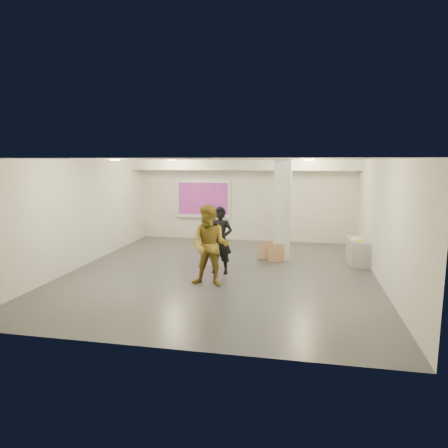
% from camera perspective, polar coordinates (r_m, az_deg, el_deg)
% --- Properties ---
extents(floor, '(8.00, 9.00, 0.01)m').
position_cam_1_polar(floor, '(10.79, -0.41, -6.90)').
color(floor, '#33363A').
rests_on(floor, ground).
extents(ceiling, '(8.00, 9.00, 0.01)m').
position_cam_1_polar(ceiling, '(10.38, -0.43, 9.24)').
color(ceiling, silver).
rests_on(ceiling, floor).
extents(wall_back, '(8.00, 0.01, 3.00)m').
position_cam_1_polar(wall_back, '(14.89, 3.05, 3.37)').
color(wall_back, silver).
rests_on(wall_back, floor).
extents(wall_front, '(8.00, 0.01, 3.00)m').
position_cam_1_polar(wall_front, '(6.21, -8.78, -4.66)').
color(wall_front, silver).
rests_on(wall_front, floor).
extents(wall_left, '(0.01, 9.00, 3.00)m').
position_cam_1_polar(wall_left, '(11.94, -19.60, 1.47)').
color(wall_left, silver).
rests_on(wall_left, floor).
extents(wall_right, '(0.01, 9.00, 3.00)m').
position_cam_1_polar(wall_right, '(10.45, 21.60, 0.36)').
color(wall_right, silver).
rests_on(wall_right, floor).
extents(soffit_band, '(8.00, 1.10, 0.36)m').
position_cam_1_polar(soffit_band, '(14.27, 2.78, 8.44)').
color(soffit_band, silver).
rests_on(soffit_band, ceiling).
extents(downlight_nw, '(0.22, 0.22, 0.02)m').
position_cam_1_polar(downlight_nw, '(13.37, -7.63, 9.02)').
color(downlight_nw, '#FFD28D').
rests_on(downlight_nw, ceiling).
extents(downlight_ne, '(0.22, 0.22, 0.02)m').
position_cam_1_polar(downlight_ne, '(12.67, 11.82, 8.92)').
color(downlight_ne, '#FFD28D').
rests_on(downlight_ne, ceiling).
extents(downlight_sw, '(0.22, 0.22, 0.02)m').
position_cam_1_polar(downlight_sw, '(9.67, -15.33, 8.83)').
color(downlight_sw, '#FFD28D').
rests_on(downlight_sw, ceiling).
extents(downlight_se, '(0.22, 0.22, 0.02)m').
position_cam_1_polar(downlight_se, '(8.67, 12.08, 8.96)').
color(downlight_se, '#FFD28D').
rests_on(downlight_se, ceiling).
extents(column, '(0.52, 0.52, 3.00)m').
position_cam_1_polar(column, '(12.07, 8.30, 1.98)').
color(column, silver).
rests_on(column, floor).
extents(projection_screen, '(2.10, 0.13, 1.42)m').
position_cam_1_polar(projection_screen, '(15.15, -2.99, 3.57)').
color(projection_screen, silver).
rests_on(projection_screen, wall_back).
extents(credenza, '(0.57, 1.24, 0.71)m').
position_cam_1_polar(credenza, '(12.28, 18.58, -3.71)').
color(credenza, gray).
rests_on(credenza, floor).
extents(papers_stack, '(0.28, 0.34, 0.02)m').
position_cam_1_polar(papers_stack, '(12.18, 18.44, -2.06)').
color(papers_stack, white).
rests_on(papers_stack, credenza).
extents(postit_pad, '(0.27, 0.32, 0.03)m').
position_cam_1_polar(postit_pad, '(11.98, 18.71, -2.23)').
color(postit_pad, yellow).
rests_on(postit_pad, credenza).
extents(cardboard_back, '(0.51, 0.30, 0.52)m').
position_cam_1_polar(cardboard_back, '(11.90, 7.43, -4.16)').
color(cardboard_back, '#8A6445').
rests_on(cardboard_back, floor).
extents(cardboard_front, '(0.51, 0.25, 0.54)m').
position_cam_1_polar(cardboard_front, '(12.17, 6.04, -3.80)').
color(cardboard_front, '#8A6445').
rests_on(cardboard_front, floor).
extents(woman, '(0.68, 0.48, 1.78)m').
position_cam_1_polar(woman, '(10.51, -0.53, -2.35)').
color(woman, black).
rests_on(woman, floor).
extents(man, '(0.99, 0.79, 1.95)m').
position_cam_1_polar(man, '(9.44, -1.99, -3.12)').
color(man, olive).
rests_on(man, floor).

